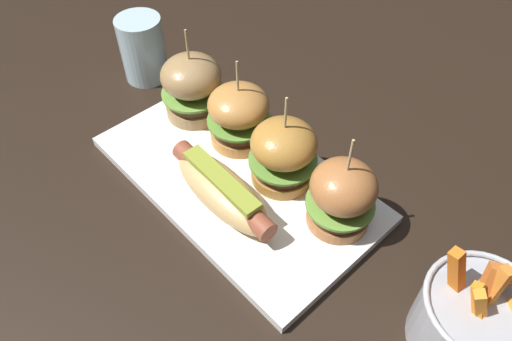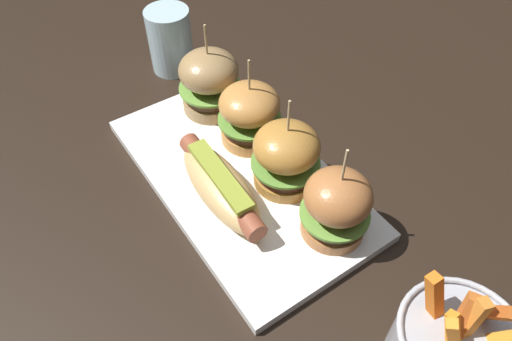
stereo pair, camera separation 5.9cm
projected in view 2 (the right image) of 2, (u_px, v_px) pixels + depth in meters
The scene contains 8 objects.
ground_plane at pixel (240, 179), 0.66m from camera, with size 3.00×3.00×0.00m, color black.
platter_main at pixel (240, 176), 0.65m from camera, with size 0.39×0.21×0.01m, color white.
hot_dog at pixel (220, 186), 0.60m from camera, with size 0.18×0.07×0.05m.
slider_far_left at pixel (210, 81), 0.70m from camera, with size 0.09×0.09×0.14m.
slider_center_left at pixel (250, 114), 0.66m from camera, with size 0.09×0.09×0.13m.
slider_center_right at pixel (286, 156), 0.60m from camera, with size 0.09×0.09×0.14m.
slider_far_right at pixel (336, 205), 0.55m from camera, with size 0.08×0.08×0.14m.
water_glass at pixel (170, 40), 0.79m from camera, with size 0.07×0.07×0.11m, color silver.
Camera 2 is at (0.37, -0.22, 0.50)m, focal length 33.51 mm.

